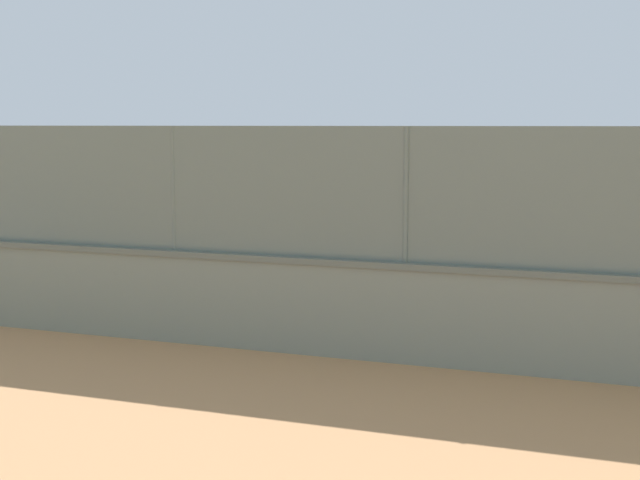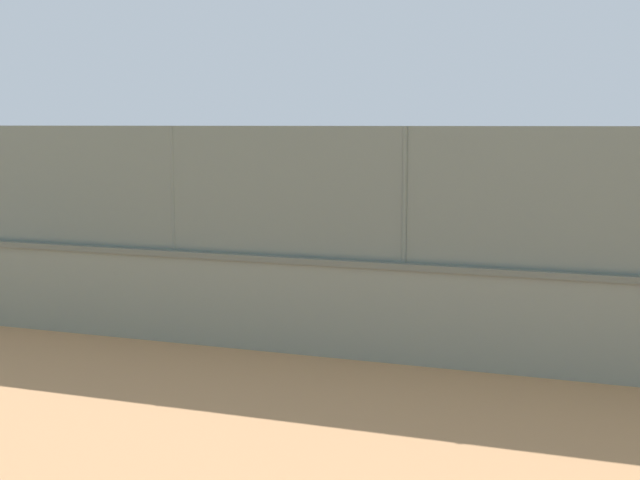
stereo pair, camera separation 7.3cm
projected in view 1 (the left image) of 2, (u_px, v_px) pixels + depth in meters
ground_plane at (424, 236)px, 24.45m from camera, size 260.00×260.00×0.00m
perimeter_wall at (285, 303)px, 12.05m from camera, size 23.63×0.45×1.29m
fence_panel_on_wall at (284, 191)px, 11.86m from camera, size 23.23×0.18×1.71m
player_at_service_line at (477, 263)px, 13.70m from camera, size 0.71×1.13×1.58m
player_baseline_waiting at (197, 229)px, 17.35m from camera, size 1.29×0.78×1.71m
sports_ball at (499, 334)px, 12.70m from camera, size 0.18×0.18×0.18m
spare_ball_by_wall at (90, 309)px, 14.47m from camera, size 0.17×0.17×0.17m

